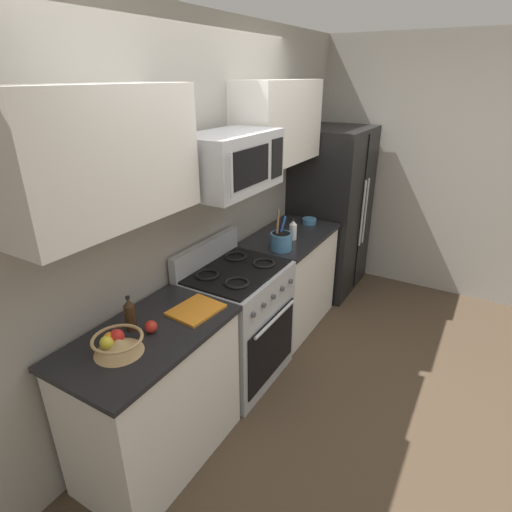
% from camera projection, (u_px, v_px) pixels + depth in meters
% --- Properties ---
extents(ground_plane, '(16.00, 16.00, 0.00)m').
position_uv_depth(ground_plane, '(308.00, 400.00, 3.06)').
color(ground_plane, '#473828').
extents(wall_back, '(8.00, 0.10, 2.60)m').
position_uv_depth(wall_back, '(193.00, 212.00, 2.99)').
color(wall_back, '#9E998E').
rests_on(wall_back, ground).
extents(counter_left, '(1.02, 0.59, 0.91)m').
position_uv_depth(counter_left, '(156.00, 398.00, 2.45)').
color(counter_left, silver).
rests_on(counter_left, ground).
extents(range_oven, '(0.76, 0.63, 1.09)m').
position_uv_depth(range_oven, '(237.00, 323.00, 3.15)').
color(range_oven, '#B2B5BA').
rests_on(range_oven, ground).
extents(counter_right, '(0.99, 0.59, 0.91)m').
position_uv_depth(counter_right, '(289.00, 280.00, 3.86)').
color(counter_right, silver).
rests_on(counter_right, ground).
extents(refrigerator, '(0.87, 0.70, 1.73)m').
position_uv_depth(refrigerator, '(331.00, 211.00, 4.44)').
color(refrigerator, black).
rests_on(refrigerator, ground).
extents(wall_right, '(0.10, 8.00, 2.60)m').
position_uv_depth(wall_right, '(404.00, 168.00, 4.42)').
color(wall_right, '#9E998E').
rests_on(wall_right, ground).
extents(microwave, '(0.74, 0.44, 0.37)m').
position_uv_depth(microwave, '(230.00, 162.00, 2.68)').
color(microwave, '#B2B5BA').
extents(upper_cabinets_left, '(1.01, 0.34, 0.65)m').
position_uv_depth(upper_cabinets_left, '(103.00, 157.00, 1.95)').
color(upper_cabinets_left, silver).
extents(upper_cabinets_right, '(0.98, 0.34, 0.65)m').
position_uv_depth(upper_cabinets_right, '(279.00, 123.00, 3.37)').
color(upper_cabinets_right, silver).
extents(utensil_crock, '(0.18, 0.18, 0.33)m').
position_uv_depth(utensil_crock, '(281.00, 240.00, 3.33)').
color(utensil_crock, teal).
rests_on(utensil_crock, counter_right).
extents(fruit_basket, '(0.26, 0.26, 0.11)m').
position_uv_depth(fruit_basket, '(117.00, 343.00, 2.10)').
color(fruit_basket, tan).
rests_on(fruit_basket, counter_left).
extents(apple_loose, '(0.07, 0.07, 0.07)m').
position_uv_depth(apple_loose, '(151.00, 327.00, 2.27)').
color(apple_loose, red).
rests_on(apple_loose, counter_left).
extents(cutting_board, '(0.32, 0.27, 0.02)m').
position_uv_depth(cutting_board, '(196.00, 310.00, 2.48)').
color(cutting_board, orange).
rests_on(cutting_board, counter_left).
extents(bottle_vinegar, '(0.07, 0.07, 0.19)m').
position_uv_depth(bottle_vinegar, '(293.00, 230.00, 3.53)').
color(bottle_vinegar, silver).
rests_on(bottle_vinegar, counter_right).
extents(bottle_soy, '(0.06, 0.06, 0.21)m').
position_uv_depth(bottle_soy, '(130.00, 315.00, 2.27)').
color(bottle_soy, '#382314').
rests_on(bottle_soy, counter_left).
extents(prep_bowl, '(0.13, 0.13, 0.05)m').
position_uv_depth(prep_bowl, '(309.00, 221.00, 3.93)').
color(prep_bowl, teal).
rests_on(prep_bowl, counter_right).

